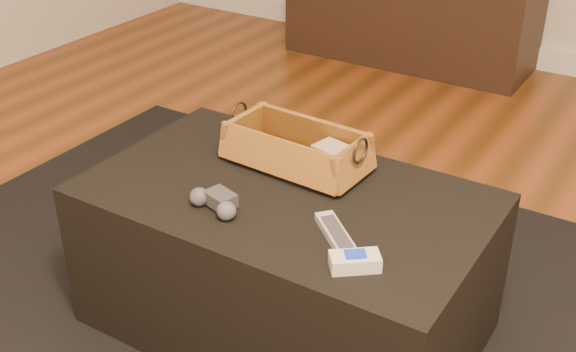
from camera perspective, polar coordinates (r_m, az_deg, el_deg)
The scene contains 10 objects.
baseboard at distance 3.96m, azimuth 21.00°, elevation 8.40°, with size 5.00×0.04×0.12m, color white.
media_cabinet at distance 3.90m, azimuth 9.70°, elevation 12.55°, with size 1.26×0.45×0.50m, color black.
area_rug at distance 2.01m, azimuth -0.96°, elevation -12.41°, with size 2.60×2.00×0.01m, color black.
ottoman at distance 1.91m, azimuth -0.19°, elevation -6.70°, with size 1.00×0.60×0.42m, color black.
tv_remote at distance 1.90m, azimuth -0.06°, elevation 1.48°, with size 0.20×0.05×0.02m, color black.
cloth_bundle at distance 1.86m, azimuth 3.72°, elevation 1.49°, with size 0.11×0.07×0.06m, color tan.
wicker_basket at distance 1.89m, azimuth 0.67°, elevation 2.06°, with size 0.39×0.22×0.13m.
game_controller at distance 1.71m, azimuth -5.73°, elevation -2.06°, with size 0.15×0.10×0.05m.
silver_remote at distance 1.61m, azimuth 3.92°, elevation -4.78°, with size 0.17×0.16×0.02m.
cream_gadget at distance 1.52m, azimuth 5.31°, elevation -6.72°, with size 0.12×0.11×0.04m.
Camera 1 is at (0.66, -0.96, 1.34)m, focal length 45.00 mm.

